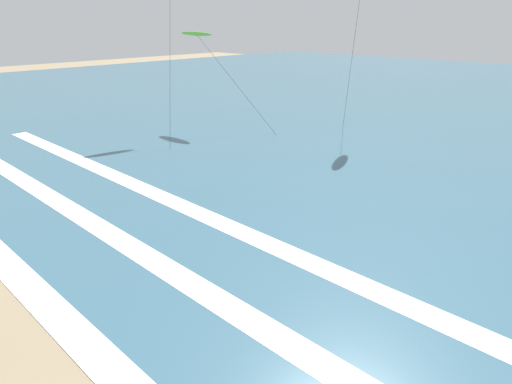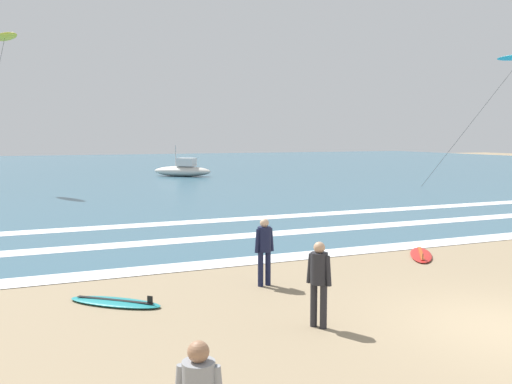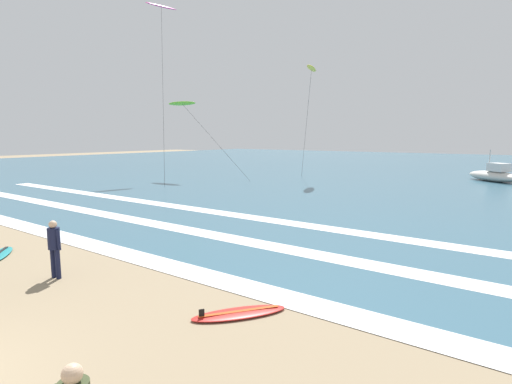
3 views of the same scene
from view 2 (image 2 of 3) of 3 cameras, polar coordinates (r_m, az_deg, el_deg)
name	(u,v)px [view 2 (image 2 of 3)]	position (r m, az deg, el deg)	size (l,w,h in m)	color
ground_plane	(510,329)	(11.25, 25.06, -12.86)	(160.00, 160.00, 0.00)	#937F60
ocean_surface	(114,169)	(59.18, -14.69, 2.34)	(140.00, 90.00, 0.01)	#386075
wave_foam_shoreline	(306,255)	(16.15, 5.27, -6.62)	(36.89, 0.97, 0.01)	white
wave_foam_mid_break	(298,232)	(19.99, 4.46, -4.17)	(55.32, 0.96, 0.01)	white
wave_foam_outer_break	(218,220)	(22.60, -4.02, -3.00)	(51.96, 0.99, 0.01)	white
surfer_left_far	(319,276)	(10.10, 6.62, -8.79)	(0.36, 0.47, 1.60)	#232328
surfer_foreground_main	(264,246)	(12.75, 0.88, -5.65)	(0.51, 0.32, 1.60)	#141938
surfboard_foreground_flat	(115,302)	(11.98, -14.56, -11.11)	(2.00, 1.80, 0.25)	teal
surfboard_left_pile	(421,255)	(16.71, 16.92, -6.31)	(1.72, 2.05, 0.25)	red
kite_yellow_low_near	(5,38)	(37.78, -24.84, 14.49)	(3.42, 4.48, 9.75)	yellow
offshore_boat	(183,170)	(47.34, -7.69, 2.29)	(5.12, 4.58, 2.70)	beige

